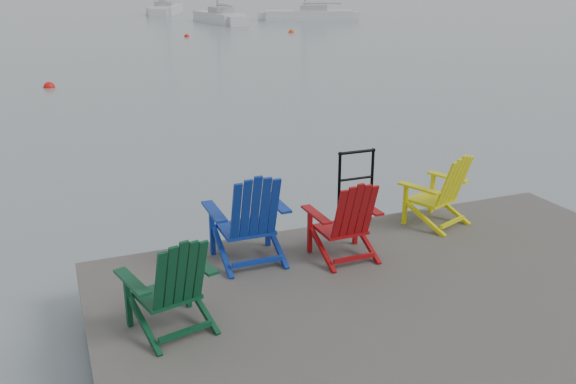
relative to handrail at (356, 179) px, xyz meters
name	(u,v)px	position (x,y,z in m)	size (l,w,h in m)	color
ground	(457,374)	(-0.25, -2.45, -1.04)	(400.00, 400.00, 0.00)	slate
dock	(460,341)	(-0.25, -2.45, -0.69)	(6.00, 5.00, 1.40)	#2F2C29
handrail	(356,179)	(0.00, 0.00, 0.00)	(0.48, 0.04, 0.90)	black
chair_green	(172,283)	(-2.55, -1.62, -0.09)	(0.82, 0.77, 0.89)	#0A3920
chair_blue	(249,217)	(-1.54, -0.59, -0.04)	(0.80, 0.74, 1.00)	navy
chair_red	(346,219)	(-0.58, -0.89, -0.09)	(0.72, 0.66, 0.89)	maroon
chair_yellow	(441,189)	(0.89, -0.46, -0.09)	(0.86, 0.82, 0.89)	#D9D40C
sailboat_near	(220,18)	(10.26, 42.29, -0.69)	(2.49, 7.73, 10.62)	silver
sailboat_mid	(166,10)	(8.95, 57.42, -0.69)	(5.25, 9.40, 12.52)	silver
sailboat_far	(309,16)	(18.16, 42.61, -0.69)	(7.51, 4.30, 10.23)	silver
buoy_a	(49,87)	(-3.16, 14.95, -1.04)	(0.36, 0.36, 0.36)	red
buoy_c	(187,37)	(5.07, 31.24, -1.04)	(0.33, 0.33, 0.33)	red
buoy_d	(291,32)	(12.10, 31.77, -1.04)	(0.39, 0.39, 0.39)	#D4400C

